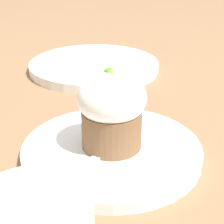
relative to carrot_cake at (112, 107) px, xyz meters
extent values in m
plane|color=#846042|center=(0.00, 0.00, -0.07)|extent=(4.00, 4.00, 0.00)
cylinder|color=white|center=(0.00, 0.00, -0.06)|extent=(0.23, 0.23, 0.01)
cylinder|color=brown|center=(0.00, 0.00, -0.03)|extent=(0.08, 0.08, 0.05)
ellipsoid|color=white|center=(0.00, 0.00, 0.02)|extent=(0.08, 0.08, 0.06)
cone|color=orange|center=(0.01, 0.00, 0.05)|extent=(0.02, 0.01, 0.01)
sphere|color=green|center=(0.00, 0.00, 0.05)|extent=(0.01, 0.01, 0.01)
cube|color=silver|center=(0.03, -0.05, -0.05)|extent=(0.03, 0.07, 0.00)
ellipsoid|color=silver|center=(0.01, 0.00, -0.05)|extent=(0.05, 0.05, 0.01)
cylinder|color=white|center=(-0.29, 0.16, -0.06)|extent=(0.27, 0.27, 0.02)
camera|label=1|loc=(0.35, -0.24, 0.20)|focal=60.00mm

